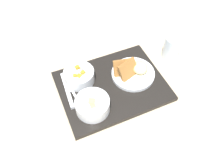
{
  "coord_description": "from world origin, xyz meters",
  "views": [
    {
      "loc": [
        -0.15,
        -0.56,
        0.78
      ],
      "look_at": [
        0.0,
        0.0,
        0.05
      ],
      "focal_mm": 38.0,
      "sensor_mm": 36.0,
      "label": 1
    }
  ],
  "objects": [
    {
      "name": "bowl_soup",
      "position": [
        -0.1,
        -0.09,
        0.05
      ],
      "size": [
        0.13,
        0.13,
        0.06
      ],
      "color": "silver",
      "rests_on": "serving_tray"
    },
    {
      "name": "spoon",
      "position": [
        -0.16,
        -0.0,
        0.02
      ],
      "size": [
        0.05,
        0.14,
        0.01
      ],
      "rotation": [
        0.0,
        0.0,
        1.83
      ],
      "color": "silver",
      "rests_on": "serving_tray"
    },
    {
      "name": "glass_water",
      "position": [
        0.3,
        0.1,
        0.05
      ],
      "size": [
        0.07,
        0.07,
        0.11
      ],
      "color": "silver",
      "rests_on": "ground_plane"
    },
    {
      "name": "ground_plane",
      "position": [
        0.0,
        0.0,
        0.0
      ],
      "size": [
        4.0,
        4.0,
        0.0
      ],
      "primitive_type": "plane",
      "color": "tan"
    },
    {
      "name": "knife",
      "position": [
        -0.18,
        -0.02,
        0.02
      ],
      "size": [
        0.03,
        0.19,
        0.01
      ],
      "rotation": [
        0.0,
        0.0,
        1.67
      ],
      "color": "silver",
      "rests_on": "serving_tray"
    },
    {
      "name": "plate_main",
      "position": [
        0.1,
        0.03,
        0.04
      ],
      "size": [
        0.18,
        0.18,
        0.08
      ],
      "color": "silver",
      "rests_on": "serving_tray"
    },
    {
      "name": "serving_tray",
      "position": [
        0.0,
        0.0,
        0.01
      ],
      "size": [
        0.46,
        0.39,
        0.02
      ],
      "color": "black",
      "rests_on": "ground_plane"
    },
    {
      "name": "bowl_salad",
      "position": [
        -0.12,
        0.06,
        0.05
      ],
      "size": [
        0.12,
        0.12,
        0.06
      ],
      "color": "silver",
      "rests_on": "serving_tray"
    }
  ]
}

